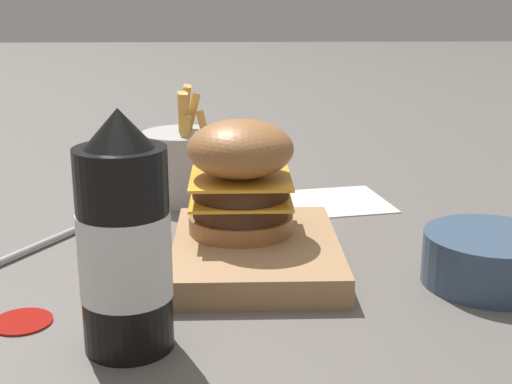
% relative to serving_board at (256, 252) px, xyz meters
% --- Properties ---
extents(ground_plane, '(6.00, 6.00, 0.00)m').
position_rel_serving_board_xyz_m(ground_plane, '(0.05, -0.05, -0.01)').
color(ground_plane, '#5B5651').
extents(serving_board, '(0.22, 0.17, 0.03)m').
position_rel_serving_board_xyz_m(serving_board, '(0.00, 0.00, 0.00)').
color(serving_board, '#A37A51').
rests_on(serving_board, ground_plane).
extents(burger, '(0.11, 0.11, 0.12)m').
position_rel_serving_board_xyz_m(burger, '(-0.03, -0.01, 0.07)').
color(burger, '#9E6638').
rests_on(burger, serving_board).
extents(ketchup_bottle, '(0.07, 0.07, 0.19)m').
position_rel_serving_board_xyz_m(ketchup_bottle, '(0.17, -0.11, 0.07)').
color(ketchup_bottle, black).
rests_on(ketchup_bottle, ground_plane).
extents(fries_basket, '(0.11, 0.11, 0.15)m').
position_rel_serving_board_xyz_m(fries_basket, '(-0.24, -0.09, 0.03)').
color(fries_basket, '#B7B7BC').
rests_on(fries_basket, ground_plane).
extents(side_bowl, '(0.13, 0.13, 0.05)m').
position_rel_serving_board_xyz_m(side_bowl, '(0.05, 0.22, 0.01)').
color(side_bowl, '#384C66').
rests_on(side_bowl, ground_plane).
extents(ketchup_puddle, '(0.05, 0.05, 0.00)m').
position_rel_serving_board_xyz_m(ketchup_puddle, '(0.12, -0.20, -0.01)').
color(ketchup_puddle, '#9E140F').
rests_on(ketchup_puddle, ground_plane).
extents(parchment_square, '(0.15, 0.15, 0.00)m').
position_rel_serving_board_xyz_m(parchment_square, '(-0.22, 0.11, -0.01)').
color(parchment_square, beige).
rests_on(parchment_square, ground_plane).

